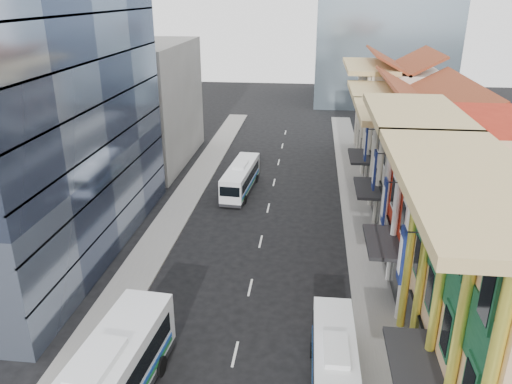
# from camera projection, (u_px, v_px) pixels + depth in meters

# --- Properties ---
(sidewalk_right) EXTENTS (3.00, 90.00, 0.15)m
(sidewalk_right) POSITION_uv_depth(u_px,v_px,m) (364.00, 246.00, 40.59)
(sidewalk_right) COLOR slate
(sidewalk_right) RESTS_ON ground
(sidewalk_left) EXTENTS (3.00, 90.00, 0.15)m
(sidewalk_left) POSITION_uv_depth(u_px,v_px,m) (161.00, 235.00, 42.38)
(sidewalk_left) COLOR slate
(sidewalk_left) RESTS_ON ground
(shophouse_red) EXTENTS (8.00, 10.00, 12.00)m
(shophouse_red) POSITION_uv_depth(u_px,v_px,m) (462.00, 207.00, 33.19)
(shophouse_red) COLOR #A62412
(shophouse_red) RESTS_ON ground
(shophouse_cream_near) EXTENTS (8.00, 9.00, 10.00)m
(shophouse_cream_near) POSITION_uv_depth(u_px,v_px,m) (430.00, 173.00, 42.32)
(shophouse_cream_near) COLOR beige
(shophouse_cream_near) RESTS_ON ground
(shophouse_cream_mid) EXTENTS (8.00, 9.00, 10.00)m
(shophouse_cream_mid) POSITION_uv_depth(u_px,v_px,m) (412.00, 144.00, 50.62)
(shophouse_cream_mid) COLOR beige
(shophouse_cream_mid) RESTS_ON ground
(shophouse_cream_far) EXTENTS (8.00, 12.00, 11.00)m
(shophouse_cream_far) POSITION_uv_depth(u_px,v_px,m) (397.00, 115.00, 60.12)
(shophouse_cream_far) COLOR beige
(shophouse_cream_far) RESTS_ON ground
(office_tower) EXTENTS (12.00, 26.00, 30.00)m
(office_tower) POSITION_uv_depth(u_px,v_px,m) (16.00, 58.00, 34.95)
(office_tower) COLOR #414C67
(office_tower) RESTS_ON ground
(office_block_far) EXTENTS (10.00, 18.00, 14.00)m
(office_block_far) POSITION_uv_depth(u_px,v_px,m) (144.00, 104.00, 59.03)
(office_block_far) COLOR gray
(office_block_far) RESTS_ON ground
(bus_left_far) EXTENTS (2.97, 9.77, 3.09)m
(bus_left_far) POSITION_uv_depth(u_px,v_px,m) (241.00, 177.00, 51.41)
(bus_left_far) COLOR silver
(bus_left_far) RESTS_ON ground
(bus_right) EXTENTS (2.32, 9.59, 3.07)m
(bus_right) POSITION_uv_depth(u_px,v_px,m) (335.00, 372.00, 25.11)
(bus_right) COLOR silver
(bus_right) RESTS_ON ground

